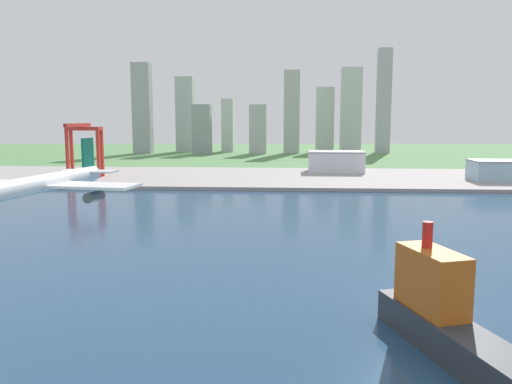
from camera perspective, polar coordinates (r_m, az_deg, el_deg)
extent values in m
plane|color=#53854D|center=(224.26, -1.35, -4.14)|extent=(2400.00, 2400.00, 0.00)
cube|color=navy|center=(166.41, -3.28, -8.46)|extent=(840.00, 360.00, 0.15)
cube|color=#9D9593|center=(411.37, 1.09, 1.60)|extent=(840.00, 140.00, 2.50)
cylinder|color=white|center=(100.91, -22.16, 0.93)|extent=(8.06, 33.68, 3.27)
cube|color=white|center=(102.34, -21.62, 0.78)|extent=(33.70, 12.05, 0.50)
cube|color=#0C5947|center=(113.30, -17.96, 3.68)|extent=(1.07, 4.06, 7.85)
cube|color=white|center=(113.54, -17.90, 2.20)|extent=(12.28, 5.36, 0.36)
cylinder|color=#4C4F54|center=(96.89, -17.35, -0.47)|extent=(2.46, 4.91, 1.80)
cylinder|color=#4C4F54|center=(107.17, -25.98, -0.14)|extent=(2.46, 4.91, 1.80)
cube|color=#2D3338|center=(112.73, 21.23, -15.30)|extent=(23.72, 48.73, 6.96)
cube|color=#BF5919|center=(116.81, 18.73, -9.15)|extent=(12.73, 18.91, 12.99)
cylinder|color=red|center=(116.46, 18.29, -4.46)|extent=(2.20, 2.20, 5.57)
cube|color=#B72D23|center=(426.81, -19.98, 3.95)|extent=(2.20, 2.20, 35.98)
cube|color=#B72D23|center=(417.54, -16.91, 4.00)|extent=(2.20, 2.20, 35.98)
cube|color=#B72D23|center=(434.12, -19.55, 4.03)|extent=(2.20, 2.20, 35.98)
cube|color=#B72D23|center=(425.01, -16.53, 4.08)|extent=(2.20, 2.20, 35.98)
cube|color=#B72D23|center=(424.94, -18.37, 6.62)|extent=(26.79, 10.00, 2.80)
cube|color=#B72D23|center=(414.66, -18.97, 6.96)|extent=(2.60, 44.33, 2.60)
cube|color=silver|center=(448.68, 8.74, 3.26)|extent=(46.15, 30.30, 16.38)
cube|color=gray|center=(448.05, 8.76, 4.38)|extent=(47.07, 30.91, 1.20)
cube|color=#99BCD1|center=(417.52, 24.70, 2.09)|extent=(32.91, 27.73, 13.82)
cube|color=gray|center=(416.91, 24.76, 3.11)|extent=(33.57, 28.29, 1.20)
cube|color=#9D9EA5|center=(737.99, -12.36, 8.94)|extent=(24.65, 18.24, 122.81)
cube|color=#AEB3B3|center=(763.83, -7.71, 8.41)|extent=(25.08, 26.06, 106.67)
cube|color=#919698|center=(721.26, -5.95, 6.88)|extent=(24.87, 20.33, 66.94)
cube|color=#B9BDBA|center=(762.74, -3.08, 7.31)|extent=(16.64, 26.71, 75.98)
cube|color=#AEB0B4|center=(710.79, 0.21, 6.89)|extent=(23.04, 16.12, 66.45)
cube|color=#AFB0B0|center=(722.56, 3.94, 8.73)|extent=(21.66, 15.69, 112.92)
cube|color=#BBC1BB|center=(764.79, 7.55, 7.87)|extent=(25.37, 22.25, 92.24)
cube|color=silver|center=(756.28, 10.37, 8.79)|extent=(27.59, 27.35, 118.21)
cube|color=#A9A7B6|center=(754.10, 13.82, 9.66)|extent=(18.53, 16.46, 143.52)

